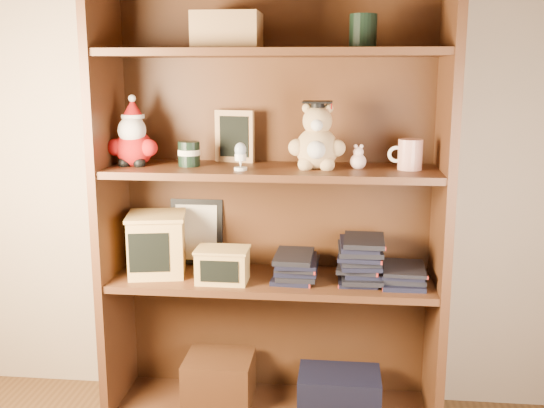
{
  "coord_description": "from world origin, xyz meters",
  "views": [
    {
      "loc": [
        0.02,
        -0.87,
        1.28
      ],
      "look_at": [
        -0.21,
        1.3,
        0.82
      ],
      "focal_mm": 42.0,
      "sensor_mm": 36.0,
      "label": 1
    }
  ],
  "objects": [
    {
      "name": "treats_box",
      "position": [
        -0.64,
        1.3,
        0.66
      ],
      "size": [
        0.24,
        0.24,
        0.22
      ],
      "color": "tan",
      "rests_on": "shelf_lower"
    },
    {
      "name": "pencils_box",
      "position": [
        -0.38,
        1.24,
        0.61
      ],
      "size": [
        0.19,
        0.13,
        0.12
      ],
      "color": "tan",
      "rests_on": "shelf_lower"
    },
    {
      "name": "book_stack_mid",
      "position": [
        0.1,
        1.3,
        0.63
      ],
      "size": [
        0.14,
        0.2,
        0.16
      ],
      "color": "black",
      "rests_on": "shelf_lower"
    },
    {
      "name": "certificate_frame",
      "position": [
        -0.52,
        1.44,
        0.68
      ],
      "size": [
        0.2,
        0.05,
        0.25
      ],
      "color": "black",
      "rests_on": "shelf_lower"
    },
    {
      "name": "shelf_lower",
      "position": [
        -0.21,
        1.3,
        0.54
      ],
      "size": [
        1.14,
        0.33,
        0.02
      ],
      "color": "#4E2B16",
      "rests_on": "ground"
    },
    {
      "name": "chalkboard_plaque",
      "position": [
        -0.36,
        1.42,
        1.04
      ],
      "size": [
        0.15,
        0.09,
        0.19
      ],
      "color": "#9E7547",
      "rests_on": "shelf_upper"
    },
    {
      "name": "shelf_upper",
      "position": [
        -0.21,
        1.3,
        0.94
      ],
      "size": [
        1.14,
        0.33,
        0.02
      ],
      "color": "#4E2B16",
      "rests_on": "ground"
    },
    {
      "name": "book_stack_right",
      "position": [
        0.24,
        1.3,
        0.58
      ],
      "size": [
        0.14,
        0.2,
        0.06
      ],
      "color": "black",
      "rests_on": "shelf_lower"
    },
    {
      "name": "book_stack_left",
      "position": [
        -0.13,
        1.3,
        0.6
      ],
      "size": [
        0.14,
        0.2,
        0.1
      ],
      "color": "black",
      "rests_on": "shelf_lower"
    },
    {
      "name": "egg_cup",
      "position": [
        -0.31,
        1.23,
        1.0
      ],
      "size": [
        0.04,
        0.04,
        0.09
      ],
      "color": "white",
      "rests_on": "shelf_upper"
    },
    {
      "name": "bookcase",
      "position": [
        -0.22,
        1.36,
        0.78
      ],
      "size": [
        1.2,
        0.35,
        1.6
      ],
      "color": "#4E2B16",
      "rests_on": "ground"
    },
    {
      "name": "pink_figurine",
      "position": [
        0.08,
        1.31,
        0.98
      ],
      "size": [
        0.06,
        0.06,
        0.09
      ],
      "color": "beige",
      "rests_on": "shelf_upper"
    },
    {
      "name": "teacher_mug",
      "position": [
        0.25,
        1.3,
        1.0
      ],
      "size": [
        0.12,
        0.08,
        0.1
      ],
      "color": "silver",
      "rests_on": "shelf_upper"
    },
    {
      "name": "teachers_tin",
      "position": [
        -0.51,
        1.3,
        0.99
      ],
      "size": [
        0.08,
        0.08,
        0.09
      ],
      "color": "black",
      "rests_on": "shelf_upper"
    },
    {
      "name": "grad_teddy_bear",
      "position": [
        -0.06,
        1.3,
        1.04
      ],
      "size": [
        0.19,
        0.17,
        0.24
      ],
      "color": "tan",
      "rests_on": "shelf_upper"
    },
    {
      "name": "santa_plush",
      "position": [
        -0.7,
        1.3,
        1.04
      ],
      "size": [
        0.18,
        0.13,
        0.26
      ],
      "color": "#A50F0F",
      "rests_on": "shelf_upper"
    }
  ]
}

